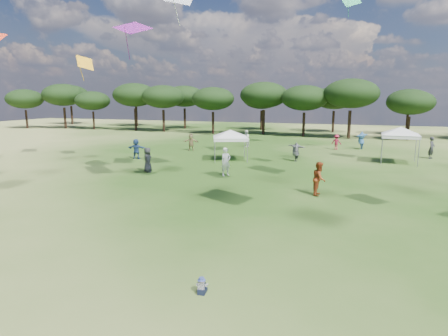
# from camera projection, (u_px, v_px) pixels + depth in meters

# --- Properties ---
(ground) EXTENTS (140.00, 140.00, 0.00)m
(ground) POSITION_uv_depth(u_px,v_px,m) (158.00, 334.00, 8.36)
(ground) COLOR #2C4E17
(ground) RESTS_ON ground
(tree_line) EXTENTS (108.78, 17.63, 7.77)m
(tree_line) POSITION_uv_depth(u_px,v_px,m) (345.00, 96.00, 50.59)
(tree_line) COLOR black
(tree_line) RESTS_ON ground
(tent_left) EXTENTS (5.29, 5.29, 2.84)m
(tent_left) POSITION_uv_depth(u_px,v_px,m) (230.00, 131.00, 31.18)
(tent_left) COLOR gray
(tent_left) RESTS_ON ground
(tent_right) EXTENTS (5.55, 5.55, 3.22)m
(tent_right) POSITION_uv_depth(u_px,v_px,m) (401.00, 128.00, 29.58)
(tent_right) COLOR gray
(tent_right) RESTS_ON ground
(toddler) EXTENTS (0.33, 0.36, 0.47)m
(toddler) POSITION_uv_depth(u_px,v_px,m) (202.00, 286.00, 10.04)
(toddler) COLOR black
(toddler) RESTS_ON ground
(festival_crowd) EXTENTS (29.00, 21.75, 1.89)m
(festival_crowd) POSITION_uv_depth(u_px,v_px,m) (292.00, 149.00, 32.04)
(festival_crowd) COLOR #903818
(festival_crowd) RESTS_ON ground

